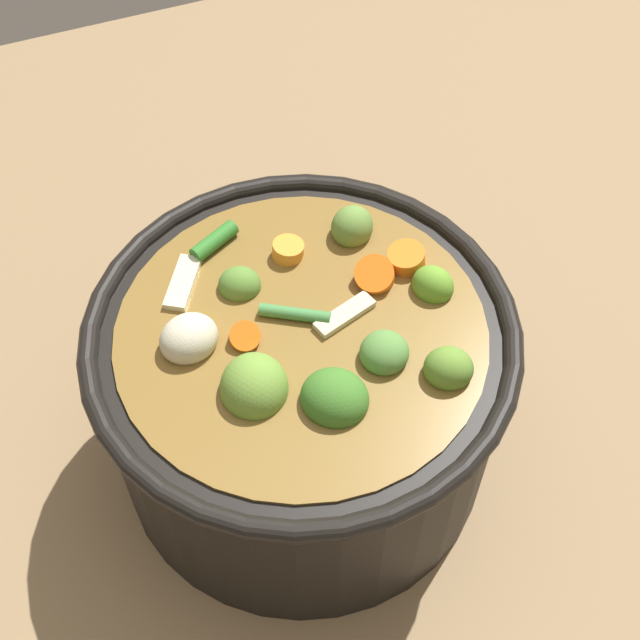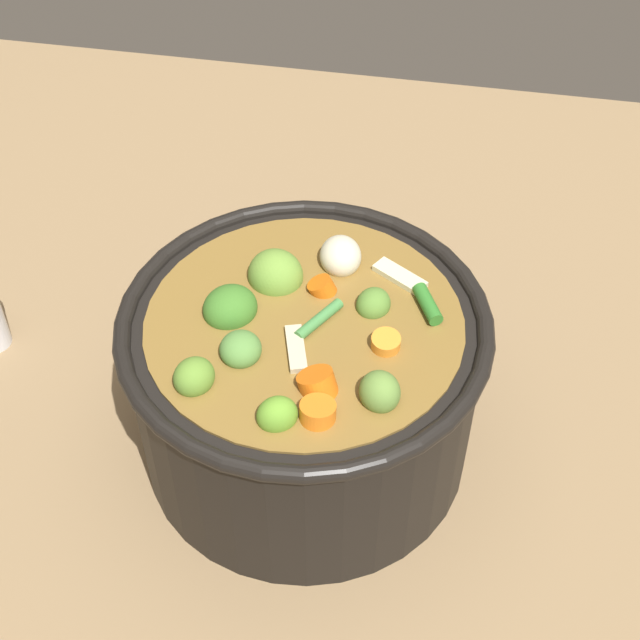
% 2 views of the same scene
% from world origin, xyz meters
% --- Properties ---
extents(ground_plane, '(1.10, 1.10, 0.00)m').
position_xyz_m(ground_plane, '(0.00, 0.00, 0.00)').
color(ground_plane, '#8C704C').
extents(cooking_pot, '(0.26, 0.26, 0.16)m').
position_xyz_m(cooking_pot, '(-0.00, 0.00, 0.08)').
color(cooking_pot, black).
rests_on(cooking_pot, ground_plane).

